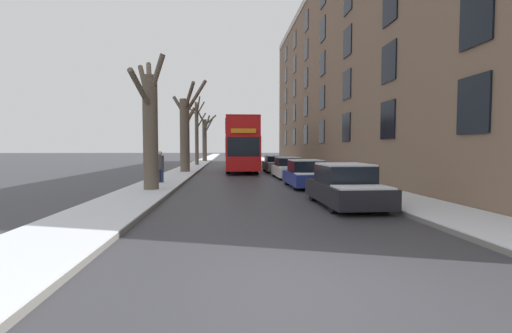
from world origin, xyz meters
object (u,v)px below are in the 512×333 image
bare_tree_left_2 (197,131)px  pedestrian_left_sidewalk (160,167)px  bare_tree_left_3 (205,137)px  parked_car_1 (306,175)px  parked_car_2 (288,168)px  bare_tree_left_0 (150,125)px  parked_car_0 (345,187)px  bare_tree_left_1 (186,131)px  parked_car_3 (275,164)px  double_decker_bus (240,143)px

bare_tree_left_2 → pedestrian_left_sidewalk: bearing=-90.6°
bare_tree_left_2 → bare_tree_left_3: bearing=89.3°
parked_car_1 → parked_car_2: size_ratio=0.88×
bare_tree_left_0 → pedestrian_left_sidewalk: size_ratio=3.38×
bare_tree_left_0 → pedestrian_left_sidewalk: bare_tree_left_0 is taller
bare_tree_left_2 → parked_car_0: size_ratio=1.82×
bare_tree_left_0 → bare_tree_left_3: 35.79m
bare_tree_left_3 → parked_car_2: (7.34, -28.74, -3.07)m
bare_tree_left_1 → pedestrian_left_sidewalk: (-0.34, -8.85, -2.39)m
bare_tree_left_0 → bare_tree_left_1: 11.96m
bare_tree_left_1 → parked_car_0: bearing=-65.6°
parked_car_3 → double_decker_bus: bearing=156.3°
bare_tree_left_3 → parked_car_0: (7.34, -40.08, -3.05)m
parked_car_1 → parked_car_3: bearing=90.0°
bare_tree_left_3 → parked_car_0: 40.86m
bare_tree_left_1 → pedestrian_left_sidewalk: bare_tree_left_1 is taller
bare_tree_left_2 → parked_car_0: 29.21m
bare_tree_left_0 → bare_tree_left_2: bare_tree_left_2 is taller
bare_tree_left_3 → double_decker_bus: (4.44, -21.25, -1.20)m
double_decker_bus → parked_car_0: bearing=-81.2°
bare_tree_left_3 → pedestrian_left_sidewalk: 32.78m
parked_car_2 → parked_car_0: bearing=-90.0°
parked_car_0 → bare_tree_left_3: bearing=100.4°
bare_tree_left_3 → parked_car_2: size_ratio=1.68×
bare_tree_left_3 → parked_car_0: bare_tree_left_3 is taller
double_decker_bus → parked_car_2: (2.90, -7.49, -1.87)m
bare_tree_left_3 → pedestrian_left_sidewalk: bare_tree_left_3 is taller
bare_tree_left_0 → bare_tree_left_2: bearing=89.8°
bare_tree_left_0 → bare_tree_left_1: bare_tree_left_1 is taller
bare_tree_left_3 → parked_car_3: bearing=-72.0°
bare_tree_left_0 → bare_tree_left_3: bare_tree_left_3 is taller
pedestrian_left_sidewalk → double_decker_bus: bearing=-146.8°
parked_car_1 → pedestrian_left_sidewalk: size_ratio=2.10×
bare_tree_left_2 → bare_tree_left_3: (0.16, 12.04, -0.26)m
double_decker_bus → parked_car_0: (2.90, -18.83, -1.85)m
bare_tree_left_3 → parked_car_1: bare_tree_left_3 is taller
bare_tree_left_3 → bare_tree_left_0: bearing=-90.4°
bare_tree_left_2 → double_decker_bus: 10.39m
parked_car_1 → bare_tree_left_0: bearing=-168.3°
parked_car_1 → double_decker_bus: bearing=102.6°
bare_tree_left_2 → double_decker_bus: bare_tree_left_2 is taller
parked_car_3 → bare_tree_left_1: bearing=-170.0°
bare_tree_left_0 → bare_tree_left_2: size_ratio=0.83×
bare_tree_left_2 → parked_car_1: bearing=-71.3°
parked_car_3 → parked_car_0: bearing=-90.0°
bare_tree_left_2 → pedestrian_left_sidewalk: (-0.23, -20.63, -2.96)m
parked_car_0 → parked_car_2: 11.34m
bare_tree_left_2 → parked_car_3: bare_tree_left_2 is taller
bare_tree_left_0 → parked_car_3: size_ratio=1.44×
double_decker_bus → bare_tree_left_1: bearing=-150.1°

